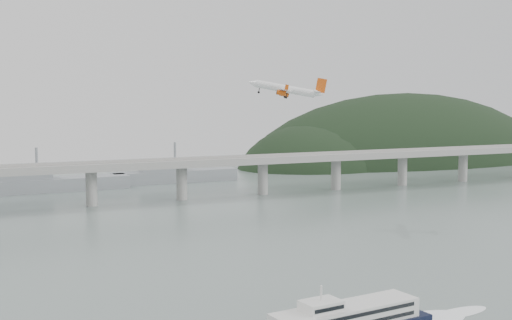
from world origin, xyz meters
name	(u,v)px	position (x,y,z in m)	size (l,w,h in m)	color
ground	(336,304)	(0.00, 0.00, 0.00)	(900.00, 900.00, 0.00)	slate
bridge	(145,170)	(-1.15, 200.00, 17.65)	(800.00, 22.00, 23.90)	gray
headland	(418,182)	(285.18, 331.75, -19.34)	(365.00, 155.00, 156.00)	black
airliner	(287,89)	(35.41, 101.12, 61.04)	(30.43, 28.61, 9.02)	white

